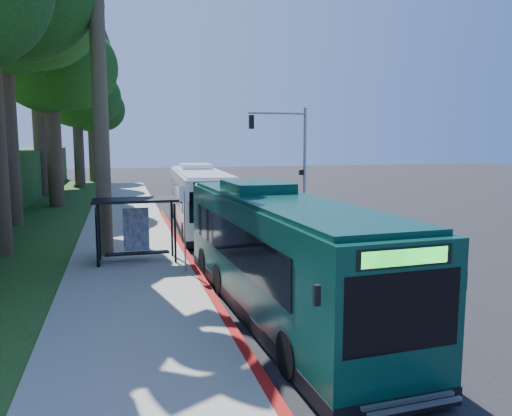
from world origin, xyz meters
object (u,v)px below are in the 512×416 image
object	(u,v)px
white_bus	(199,198)
pickup	(259,210)
bus_shelter	(129,218)
teal_bus	(277,251)

from	to	relation	value
white_bus	pickup	bearing A→B (deg)	15.87
bus_shelter	white_bus	bearing A→B (deg)	62.21
white_bus	teal_bus	world-z (taller)	teal_bus
bus_shelter	teal_bus	bearing A→B (deg)	-60.24
white_bus	teal_bus	xyz separation A→B (m)	(-0.02, -13.98, 0.02)
bus_shelter	teal_bus	size ratio (longest dim) A/B	0.27
white_bus	teal_bus	size ratio (longest dim) A/B	0.99
pickup	white_bus	bearing A→B (deg)	-177.03
bus_shelter	pickup	distance (m)	11.10
bus_shelter	teal_bus	world-z (taller)	teal_bus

